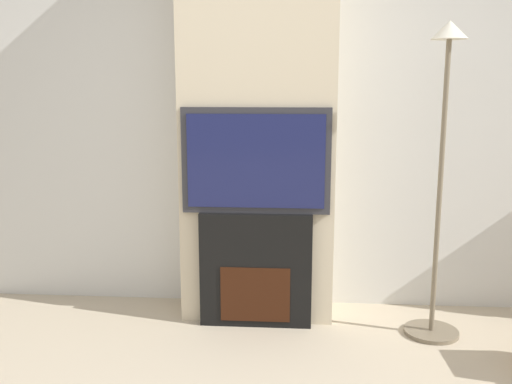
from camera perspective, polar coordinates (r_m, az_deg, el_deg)
wall_back at (r=3.82m, az=0.45°, el=8.55°), size 6.00×0.06×2.70m
chimney_breast at (r=3.60m, az=0.22°, el=8.41°), size 0.96×0.38×2.70m
fireplace at (r=3.60m, az=-0.00°, el=-7.72°), size 0.69×0.15×0.72m
television at (r=3.44m, az=-0.00°, el=3.14°), size 0.90×0.07×0.64m
floor_lamp at (r=3.45m, az=18.06°, el=2.77°), size 0.33×0.33×1.84m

